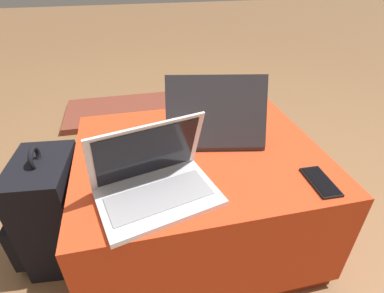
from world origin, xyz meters
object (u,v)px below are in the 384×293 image
Objects in this scene: laptop_near at (155,182)px; backpack at (50,213)px; laptop_far at (214,125)px; cell_phone at (320,182)px.

backpack is (-0.39, 0.23, -0.27)m from laptop_near.
laptop_far reaches higher than backpack.
laptop_near is 0.51m from cell_phone.
laptop_near is 0.96× the size of laptop_far.
backpack is at bearing 134.81° from laptop_near.
laptop_near is at bearing -5.12° from cell_phone.
cell_phone is (0.25, -0.34, -0.05)m from laptop_far.
laptop_far is at bearing 32.77° from laptop_near.
cell_phone is 0.29× the size of backpack.
laptop_near reaches higher than backpack.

